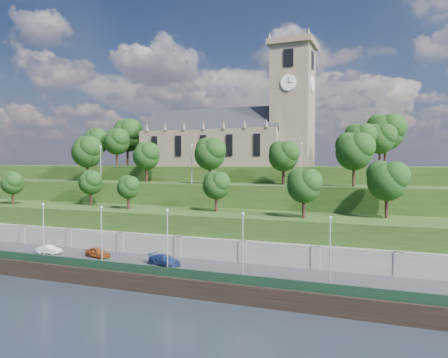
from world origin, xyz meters
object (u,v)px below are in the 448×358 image
at_px(church, 234,133).
at_px(car_right, 164,260).
at_px(car_left, 98,252).
at_px(car_middle, 49,249).

height_order(church, car_right, church).
bearing_deg(car_right, church, 21.88).
bearing_deg(car_right, car_left, 101.56).
xyz_separation_m(car_left, car_right, (11.50, -0.69, -0.03)).
xyz_separation_m(church, car_middle, (-15.19, -40.00, -19.89)).
relative_size(church, car_middle, 10.02).
bearing_deg(church, car_right, -83.13).
height_order(church, car_middle, church).
relative_size(car_left, car_middle, 1.11).
height_order(car_left, car_right, car_left).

